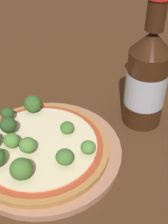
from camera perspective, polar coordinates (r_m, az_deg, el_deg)
ground_plane at (r=0.53m, az=-7.15°, el=-6.03°), size 3.00×3.00×0.00m
plate at (r=0.51m, az=-7.09°, el=-7.19°), size 0.25×0.25×0.01m
pizza at (r=0.50m, az=-8.06°, el=-6.36°), size 0.22×0.22×0.01m
broccoli_floret_0 at (r=0.51m, az=-13.69°, el=-2.33°), size 0.03×0.03×0.03m
broccoli_floret_1 at (r=0.44m, az=-11.39°, el=-10.19°), size 0.03×0.03×0.03m
broccoli_floret_2 at (r=0.47m, az=-10.18°, el=-6.02°), size 0.03×0.03×0.03m
broccoli_floret_3 at (r=0.54m, az=-13.82°, el=-0.26°), size 0.02×0.02×0.02m
broccoli_floret_4 at (r=0.49m, az=-13.11°, el=-5.09°), size 0.02×0.02×0.02m
broccoli_floret_5 at (r=0.45m, az=-3.54°, el=-8.21°), size 0.03×0.03×0.03m
broccoli_floret_7 at (r=0.50m, az=-3.09°, el=-2.87°), size 0.02×0.02×0.02m
broccoli_floret_8 at (r=0.55m, az=-9.39°, el=1.51°), size 0.03×0.03×0.03m
broccoli_floret_9 at (r=0.47m, az=0.78°, el=-6.50°), size 0.02×0.02×0.02m
beer_bottle at (r=0.53m, az=11.39°, el=5.94°), size 0.07×0.07×0.23m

